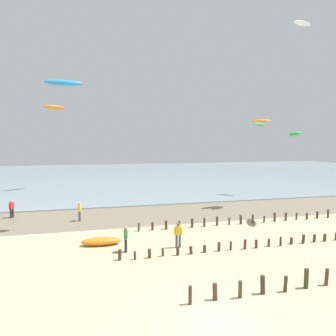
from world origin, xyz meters
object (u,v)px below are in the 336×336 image
person_mid_beach (12,208)px  grounded_kite (101,241)px  person_left_flank (126,238)px  kite_aloft_3 (302,23)px  kite_aloft_5 (55,108)px  kite_aloft_2 (262,121)px  person_by_waterline (79,211)px  person_right_flank (178,234)px  kite_aloft_0 (295,134)px  kite_aloft_1 (64,83)px  kite_aloft_4 (259,124)px

person_mid_beach → grounded_kite: 12.85m
person_left_flank → kite_aloft_3: 30.31m
kite_aloft_5 → person_mid_beach: bearing=-130.5°
person_mid_beach → kite_aloft_2: kite_aloft_2 is taller
person_mid_beach → person_by_waterline: 6.86m
person_right_flank → kite_aloft_3: kite_aloft_3 is taller
person_by_waterline → kite_aloft_0: bearing=-14.4°
person_mid_beach → kite_aloft_0: bearing=-17.0°
person_by_waterline → grounded_kite: bearing=-77.3°
person_by_waterline → kite_aloft_5: kite_aloft_5 is taller
person_right_flank → kite_aloft_3: bearing=31.8°
person_mid_beach → grounded_kite: person_mid_beach is taller
kite_aloft_3 → kite_aloft_5: size_ratio=0.74×
kite_aloft_1 → kite_aloft_4: kite_aloft_1 is taller
kite_aloft_3 → kite_aloft_5: (-27.86, 19.23, -7.82)m
person_left_flank → kite_aloft_3: (20.80, 10.68, 19.28)m
person_mid_beach → person_by_waterline: size_ratio=1.00×
person_mid_beach → kite_aloft_5: size_ratio=0.49×
kite_aloft_0 → person_right_flank: bearing=-45.7°
kite_aloft_5 → grounded_kite: bearing=-111.9°
person_left_flank → kite_aloft_3: size_ratio=0.66×
kite_aloft_0 → kite_aloft_4: kite_aloft_4 is taller
kite_aloft_3 → kite_aloft_0: bearing=-141.4°
kite_aloft_1 → kite_aloft_2: (24.51, 11.25, -1.78)m
person_right_flank → kite_aloft_1: size_ratio=0.58×
kite_aloft_3 → person_mid_beach: bearing=165.3°
person_by_waterline → kite_aloft_4: size_ratio=0.82×
kite_aloft_3 → kite_aloft_2: bearing=80.2°
person_right_flank → kite_aloft_0: 14.59m
grounded_kite → kite_aloft_2: size_ratio=1.12×
grounded_kite → kite_aloft_0: size_ratio=0.99×
person_left_flank → grounded_kite: 2.42m
person_mid_beach → kite_aloft_3: size_ratio=0.66×
grounded_kite → kite_aloft_1: 12.82m
person_mid_beach → grounded_kite: (7.89, -10.12, -0.65)m
kite_aloft_5 → kite_aloft_4: bearing=-73.2°
person_mid_beach → kite_aloft_1: (5.36, -5.23, 10.93)m
kite_aloft_2 → kite_aloft_4: 8.69m
kite_aloft_0 → kite_aloft_2: kite_aloft_2 is taller
person_mid_beach → kite_aloft_4: 26.52m
grounded_kite → kite_aloft_0: 18.89m
person_left_flank → person_mid_beach: bearing=128.3°
person_mid_beach → kite_aloft_2: size_ratio=0.70×
person_mid_beach → person_right_flank: 17.59m
person_left_flank → person_right_flank: 3.53m
person_mid_beach → kite_aloft_5: bearing=82.6°
kite_aloft_0 → kite_aloft_1: kite_aloft_1 is taller
person_by_waterline → kite_aloft_5: bearing=100.6°
person_mid_beach → kite_aloft_0: size_ratio=0.62×
kite_aloft_0 → kite_aloft_4: bearing=-157.0°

